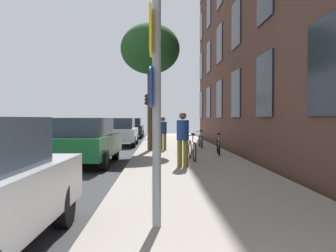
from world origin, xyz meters
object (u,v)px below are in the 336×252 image
object	(u,v)px
bicycle_0	(192,149)
bicycle_1	(218,146)
car_3	(132,128)
car_2	(120,132)
sign_post	(155,90)
pedestrian_0	(183,136)
bicycle_2	(201,141)
pedestrian_1	(163,131)
traffic_light	(148,108)
tree_near	(150,50)
car_1	(86,141)

from	to	relation	value
bicycle_0	bicycle_1	world-z (taller)	bicycle_0
bicycle_1	car_3	bearing A→B (deg)	107.66
bicycle_1	car_2	distance (m)	7.75
sign_post	pedestrian_0	distance (m)	6.13
bicycle_2	pedestrian_1	world-z (taller)	pedestrian_1
traffic_light	bicycle_0	size ratio (longest dim) A/B	1.92
bicycle_2	car_2	bearing A→B (deg)	148.55
pedestrian_1	car_3	bearing A→B (deg)	101.03
tree_near	pedestrian_0	xyz separation A→B (m)	(1.12, -5.69, -3.73)
tree_near	pedestrian_1	size ratio (longest dim) A/B	3.76
bicycle_1	pedestrian_0	size ratio (longest dim) A/B	1.00
bicycle_2	pedestrian_0	world-z (taller)	pedestrian_0
tree_near	bicycle_1	distance (m)	5.62
bicycle_2	car_1	world-z (taller)	car_1
car_2	car_3	size ratio (longest dim) A/B	0.95
car_3	bicycle_2	bearing A→B (deg)	-68.56
bicycle_1	tree_near	bearing A→B (deg)	142.55
sign_post	traffic_light	xyz separation A→B (m)	(-0.72, 21.69, 0.42)
sign_post	car_1	xyz separation A→B (m)	(-2.45, 7.37, -1.15)
sign_post	tree_near	distance (m)	12.03
pedestrian_0	car_3	distance (m)	18.27
pedestrian_0	car_1	world-z (taller)	pedestrian_0
sign_post	bicycle_2	bearing A→B (deg)	80.38
tree_near	car_1	distance (m)	6.24
tree_near	bicycle_1	xyz separation A→B (m)	(2.83, -2.17, -4.34)
tree_near	pedestrian_0	size ratio (longest dim) A/B	3.50
car_3	pedestrian_0	bearing A→B (deg)	-80.83
pedestrian_0	car_3	size ratio (longest dim) A/B	0.41
bicycle_1	bicycle_2	size ratio (longest dim) A/B	0.97
bicycle_0	bicycle_2	xyz separation A→B (m)	(0.94, 5.24, -0.02)
sign_post	pedestrian_1	xyz separation A→B (m)	(0.28, 11.80, -0.98)
traffic_light	bicycle_0	xyz separation A→B (m)	(1.99, -13.89, -1.92)
car_2	traffic_light	bearing A→B (deg)	76.51
bicycle_2	pedestrian_1	xyz separation A→B (m)	(-1.93, -1.24, 0.54)
traffic_light	bicycle_0	distance (m)	14.16
sign_post	tree_near	xyz separation A→B (m)	(-0.32, 11.69, 2.81)
car_2	pedestrian_0	bearing A→B (deg)	-73.05
traffic_light	car_3	distance (m)	3.15
pedestrian_0	car_1	xyz separation A→B (m)	(-3.25, 1.36, -0.24)
traffic_light	tree_near	bearing A→B (deg)	-87.70
car_2	bicycle_0	bearing A→B (deg)	-66.60
bicycle_1	car_1	world-z (taller)	car_1
pedestrian_1	traffic_light	bearing A→B (deg)	95.76
tree_near	bicycle_0	bearing A→B (deg)	-67.83
bicycle_1	pedestrian_1	size ratio (longest dim) A/B	1.07
tree_near	car_2	distance (m)	5.94
traffic_light	bicycle_0	world-z (taller)	traffic_light
sign_post	bicycle_1	xyz separation A→B (m)	(2.51, 9.53, -1.53)
pedestrian_1	car_2	distance (m)	4.60
car_1	car_3	bearing A→B (deg)	88.84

